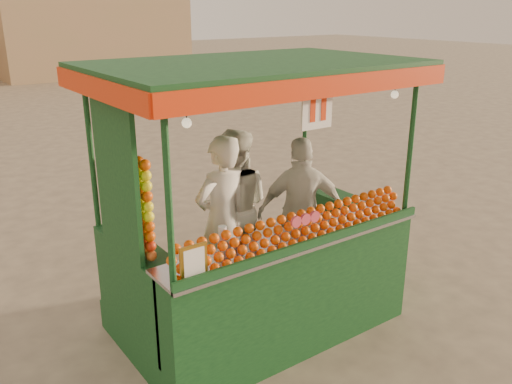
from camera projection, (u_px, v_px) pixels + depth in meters
ground at (220, 323)px, 5.89m from camera, size 90.00×90.00×0.00m
building_right at (84, 22)px, 27.34m from camera, size 9.00×6.00×5.00m
juice_cart at (257, 251)px, 5.49m from camera, size 3.08×2.00×2.80m
vendor_left at (222, 220)px, 5.51m from camera, size 0.69×0.49×1.78m
vendor_middle at (233, 207)px, 5.90m from camera, size 1.08×1.04×1.75m
vendor_right at (301, 211)px, 5.91m from camera, size 1.05×0.82×1.66m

